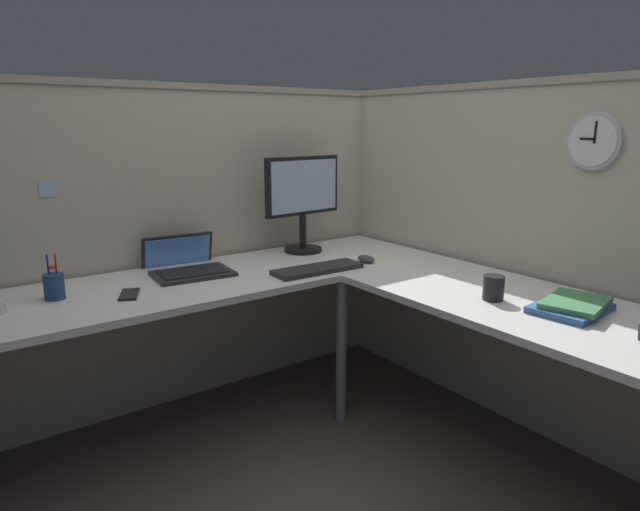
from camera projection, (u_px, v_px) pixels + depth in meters
name	position (u px, v px, depth m)	size (l,w,h in m)	color
ground_plane	(335.00, 445.00, 2.45)	(6.80, 6.80, 0.00)	#4C443D
cubicle_wall_back	(171.00, 248.00, 2.74)	(2.57, 0.12, 1.58)	#B7AD99
cubicle_wall_right	(519.00, 256.00, 2.55)	(0.12, 2.37, 1.58)	#B7AD99
desk	(314.00, 321.00, 2.18)	(2.35, 2.15, 0.73)	silver
monitor	(303.00, 197.00, 2.87)	(0.46, 0.20, 0.50)	black
laptop	(186.00, 265.00, 2.55)	(0.37, 0.41, 0.22)	#232326
keyboard	(318.00, 269.00, 2.53)	(0.43, 0.14, 0.02)	#232326
computer_mouse	(366.00, 259.00, 2.70)	(0.06, 0.10, 0.03)	#38383D
pen_cup	(54.00, 286.00, 2.12)	(0.08, 0.08, 0.18)	navy
cell_phone	(129.00, 294.00, 2.18)	(0.07, 0.14, 0.01)	black
book_stack	(572.00, 306.00, 1.99)	(0.31, 0.25, 0.04)	#335999
coffee_mug	(494.00, 288.00, 2.11)	(0.08, 0.08, 0.10)	black
wall_clock	(594.00, 141.00, 2.15)	(0.04, 0.22, 0.22)	#B7BABF
pinned_note_leftmost	(48.00, 189.00, 2.31)	(0.07, 0.00, 0.06)	#99B7E5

